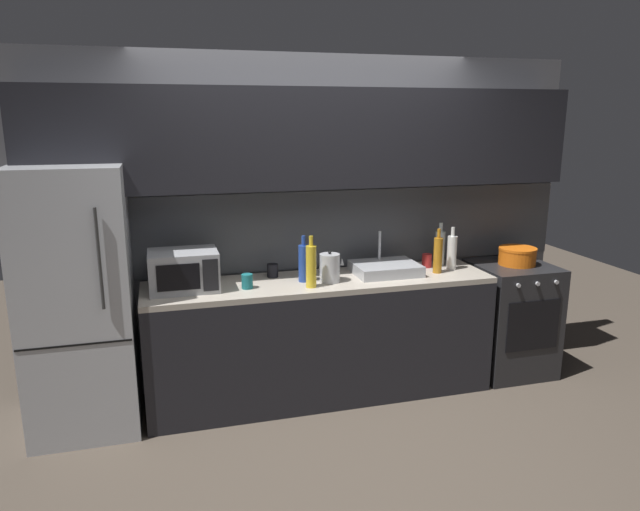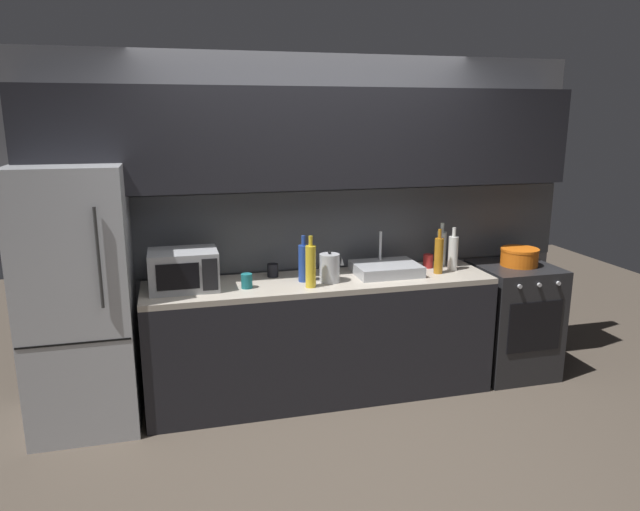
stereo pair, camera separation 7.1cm
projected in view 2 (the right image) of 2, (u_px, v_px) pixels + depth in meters
The scene contains 17 objects.
ground_plane at pixel (358, 459), 3.58m from camera, with size 10.00×10.00×0.00m, color #4C4238.
back_wall at pixel (311, 186), 4.34m from camera, with size 4.27×0.44×2.50m.
counter_run at pixel (321, 338), 4.32m from camera, with size 2.53×0.60×0.90m.
refrigerator at pixel (79, 300), 3.81m from camera, with size 0.68×0.69×1.76m.
oven_range at pixel (512, 319), 4.71m from camera, with size 0.60×0.62×0.90m.
microwave at pixel (184, 270), 3.96m from camera, with size 0.46×0.35×0.27m.
sink_basin at pixel (386, 269), 4.36m from camera, with size 0.48×0.38×0.30m.
kettle at pixel (330, 268), 4.14m from camera, with size 0.18×0.14×0.23m.
wine_bottle_blue at pixel (304, 263), 4.14m from camera, with size 0.07×0.07×0.33m.
wine_bottle_yellow at pixel (311, 266), 4.00m from camera, with size 0.07×0.07×0.36m.
wine_bottle_white at pixel (453, 253), 4.45m from camera, with size 0.07×0.07×0.33m.
wine_bottle_clear at pixel (441, 248), 4.58m from camera, with size 0.08×0.08×0.34m.
wine_bottle_amber at pixel (439, 255), 4.36m from camera, with size 0.07×0.07×0.34m.
mug_red at pixel (428, 261), 4.54m from camera, with size 0.08×0.08×0.11m, color #A82323.
mug_dark at pixel (273, 270), 4.28m from camera, with size 0.08×0.08×0.10m, color black.
mug_teal at pixel (247, 281), 4.00m from camera, with size 0.08×0.08×0.10m, color #19666B.
cooking_pot at pixel (519, 257), 4.60m from camera, with size 0.29×0.29×0.14m.
Camera 2 is at (-1.03, -3.02, 2.06)m, focal length 32.67 mm.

